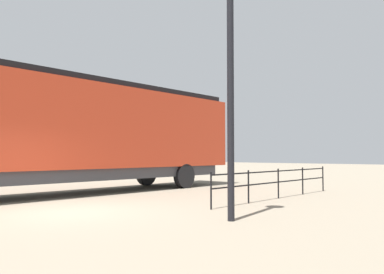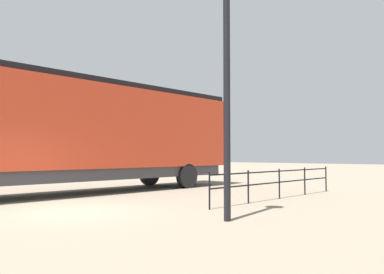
{
  "view_description": "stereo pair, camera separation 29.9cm",
  "coord_description": "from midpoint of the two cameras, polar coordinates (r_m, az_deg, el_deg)",
  "views": [
    {
      "loc": [
        9.46,
        -5.64,
        1.51
      ],
      "look_at": [
        0.92,
        3.94,
        2.09
      ],
      "focal_mm": 36.86,
      "sensor_mm": 36.0,
      "label": 1
    },
    {
      "loc": [
        9.68,
        -5.43,
        1.51
      ],
      "look_at": [
        0.92,
        3.94,
        2.09
      ],
      "focal_mm": 36.86,
      "sensor_mm": 36.0,
      "label": 2
    }
  ],
  "objects": [
    {
      "name": "locomotive",
      "position": [
        16.07,
        -16.33,
        0.9
      ],
      "size": [
        2.89,
        16.18,
        4.44
      ],
      "color": "red",
      "rests_on": "ground_plane"
    },
    {
      "name": "platform_fence",
      "position": [
        14.04,
        11.78,
        -5.97
      ],
      "size": [
        0.05,
        7.47,
        1.03
      ],
      "color": "black",
      "rests_on": "ground_plane"
    },
    {
      "name": "ground_plane",
      "position": [
        11.16,
        -18.34,
        -10.25
      ],
      "size": [
        120.0,
        120.0,
        0.0
      ],
      "primitive_type": "plane",
      "color": "gray"
    },
    {
      "name": "lamp_post",
      "position": [
        9.78,
        4.62,
        18.88
      ],
      "size": [
        0.54,
        0.54,
        7.2
      ],
      "color": "black",
      "rests_on": "ground_plane"
    }
  ]
}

